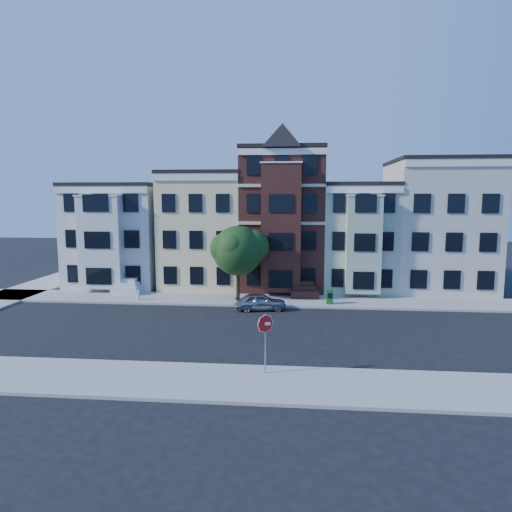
# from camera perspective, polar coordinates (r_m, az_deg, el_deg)

# --- Properties ---
(ground) EXTENTS (120.00, 120.00, 0.00)m
(ground) POSITION_cam_1_polar(r_m,az_deg,el_deg) (27.98, 2.31, -9.42)
(ground) COLOR black
(far_sidewalk) EXTENTS (60.00, 4.00, 0.15)m
(far_sidewalk) POSITION_cam_1_polar(r_m,az_deg,el_deg) (35.69, 2.99, -5.60)
(far_sidewalk) COLOR #9E9B93
(far_sidewalk) RESTS_ON ground
(near_sidewalk) EXTENTS (60.00, 4.00, 0.15)m
(near_sidewalk) POSITION_cam_1_polar(r_m,az_deg,el_deg) (20.43, 1.07, -15.69)
(near_sidewalk) COLOR #9E9B93
(near_sidewalk) RESTS_ON ground
(house_white) EXTENTS (8.00, 9.00, 9.00)m
(house_white) POSITION_cam_1_polar(r_m,az_deg,el_deg) (44.53, -16.29, 2.46)
(house_white) COLOR silver
(house_white) RESTS_ON ground
(house_yellow) EXTENTS (7.00, 9.00, 10.00)m
(house_yellow) POSITION_cam_1_polar(r_m,az_deg,el_deg) (42.20, -6.15, 3.14)
(house_yellow) COLOR beige
(house_yellow) RESTS_ON ground
(house_brown) EXTENTS (7.00, 9.00, 12.00)m
(house_brown) POSITION_cam_1_polar(r_m,az_deg,el_deg) (41.33, 3.42, 4.47)
(house_brown) COLOR #391914
(house_brown) RESTS_ON ground
(house_green) EXTENTS (6.00, 9.00, 9.00)m
(house_green) POSITION_cam_1_polar(r_m,az_deg,el_deg) (41.72, 12.37, 2.28)
(house_green) COLOR #A3B49B
(house_green) RESTS_ON ground
(house_cream) EXTENTS (8.00, 9.00, 11.00)m
(house_cream) POSITION_cam_1_polar(r_m,az_deg,el_deg) (43.07, 21.70, 3.42)
(house_cream) COLOR beige
(house_cream) RESTS_ON ground
(street_tree) EXTENTS (7.92, 7.92, 7.10)m
(street_tree) POSITION_cam_1_polar(r_m,az_deg,el_deg) (35.30, -2.30, 0.24)
(street_tree) COLOR #274E1D
(street_tree) RESTS_ON far_sidewalk
(parked_car) EXTENTS (3.87, 2.07, 1.25)m
(parked_car) POSITION_cam_1_polar(r_m,az_deg,el_deg) (32.89, 0.53, -5.72)
(parked_car) COLOR #989A9F
(parked_car) RESTS_ON ground
(newspaper_box) EXTENTS (0.52, 0.48, 1.03)m
(newspaper_box) POSITION_cam_1_polar(r_m,az_deg,el_deg) (34.62, 9.22, -5.09)
(newspaper_box) COLOR #0E541D
(newspaper_box) RESTS_ON far_sidewalk
(fire_hydrant) EXTENTS (0.29, 0.29, 0.62)m
(fire_hydrant) POSITION_cam_1_polar(r_m,az_deg,el_deg) (36.67, -14.49, -4.86)
(fire_hydrant) COLOR white
(fire_hydrant) RESTS_ON far_sidewalk
(stop_sign) EXTENTS (0.85, 0.34, 3.09)m
(stop_sign) POSITION_cam_1_polar(r_m,az_deg,el_deg) (20.83, 1.18, -10.48)
(stop_sign) COLOR #AA0E12
(stop_sign) RESTS_ON near_sidewalk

